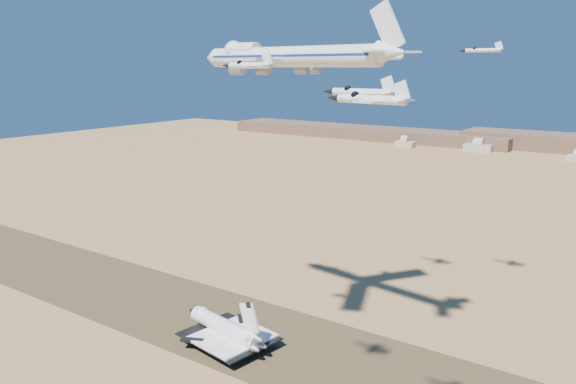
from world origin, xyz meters
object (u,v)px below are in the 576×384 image
Objects in this scene: crew_a at (232,361)px; chase_jet_a at (249,65)px; chase_jet_b at (360,92)px; chase_jet_d at (385,58)px; chase_jet_c at (369,99)px; shuttle at (225,329)px; chase_jet_e at (482,50)px; carrier_747 at (283,57)px; crew_c at (225,362)px; crew_b at (233,358)px.

chase_jet_a reaches higher than crew_a.
chase_jet_d reaches higher than chase_jet_b.
chase_jet_c is (39.09, -21.23, -4.82)m from chase_jet_a.
crew_a is (10.77, -8.98, -4.12)m from shuttle.
chase_jet_d is at bearing 116.33° from chase_jet_b.
chase_jet_e is at bearing 83.61° from chase_jet_a.
chase_jet_d is at bearing 73.18° from shuttle.
chase_jet_c is at bearing -81.01° from chase_jet_e.
carrier_747 is at bearing 120.43° from chase_jet_a.
chase_jet_a reaches higher than crew_c.
chase_jet_c is at bearing -168.45° from crew_c.
chase_jet_c is at bearing -26.01° from chase_jet_a.
chase_jet_e is (17.03, 109.15, 5.26)m from chase_jet_a.
shuttle is 21.05× the size of crew_a.
shuttle is 2.51× the size of chase_jet_d.
chase_jet_d reaches higher than crew_b.
shuttle is at bearing 140.95° from chase_jet_a.
crew_a is 0.12× the size of chase_jet_e.
chase_jet_b reaches higher than crew_b.
crew_b is at bearing 53.98° from crew_a.
chase_jet_a is 94.77m from chase_jet_d.
carrier_747 is 79.16m from chase_jet_b.
crew_b is 0.10× the size of chase_jet_e.
chase_jet_d is (19.16, 68.24, 93.87)m from crew_c.
crew_a is 1.15× the size of crew_b.
chase_jet_a is (30.36, -27.46, 91.11)m from crew_a.
crew_c is 117.63m from chase_jet_d.
chase_jet_e is (47.39, 81.69, 96.37)m from crew_a.
chase_jet_b is at bearing -99.97° from crew_a.
chase_jet_a is 0.93× the size of chase_jet_d.
chase_jet_a is at bearing -99.48° from chase_jet_e.
crew_c is 0.13× the size of chase_jet_c.
shuttle is at bearing 68.99° from crew_a.
chase_jet_c is 0.93× the size of chase_jet_d.
chase_jet_c is at bearing -39.78° from carrier_747.
chase_jet_c is (70.62, -50.33, 86.41)m from crew_b.
shuttle is 24.28× the size of crew_b.
chase_jet_d is at bearing 100.13° from chase_jet_a.
chase_jet_c reaches higher than crew_b.
chase_jet_a is 0.92× the size of chase_jet_e.
carrier_747 is at bearing -127.10° from chase_jet_e.
carrier_747 is 96.57m from crew_a.
chase_jet_a is (41.13, -36.43, 86.99)m from shuttle.
carrier_747 reaches higher than crew_a.
crew_a reaches higher than crew_b.
chase_jet_b reaches higher than chase_jet_c.
chase_jet_e is (48.55, 80.04, 96.49)m from crew_b.
chase_jet_e is at bearing -75.27° from crew_c.
chase_jet_a is (26.61, -50.16, -2.68)m from carrier_747.
chase_jet_c reaches higher than crew_c.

